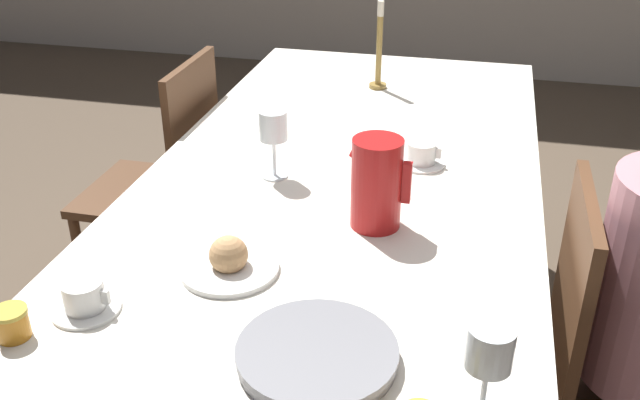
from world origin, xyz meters
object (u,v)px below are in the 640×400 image
(red_pitcher, at_px, (377,183))
(bread_plate, at_px, (229,261))
(candlestick_tall, at_px, (379,56))
(chair_person_side, at_px, (614,374))
(wine_glass_juice, at_px, (489,353))
(chair_opposite, at_px, (165,181))
(teacup_near_person, at_px, (85,298))
(serving_tray, at_px, (317,355))
(jam_jar_amber, at_px, (12,322))
(teacup_across, at_px, (421,155))
(wine_glass_water, at_px, (273,129))

(red_pitcher, height_order, bread_plate, red_pitcher)
(red_pitcher, distance_m, candlestick_tall, 0.96)
(chair_person_side, relative_size, red_pitcher, 4.27)
(chair_person_side, xyz_separation_m, red_pitcher, (-0.56, 0.06, 0.38))
(wine_glass_juice, bearing_deg, red_pitcher, 115.37)
(chair_opposite, xyz_separation_m, bread_plate, (0.56, -0.86, 0.30))
(teacup_near_person, height_order, candlestick_tall, candlestick_tall)
(chair_person_side, distance_m, red_pitcher, 0.68)
(red_pitcher, relative_size, teacup_near_person, 1.61)
(serving_tray, bearing_deg, chair_person_side, 36.13)
(teacup_near_person, bearing_deg, serving_tray, -4.99)
(wine_glass_juice, height_order, jam_jar_amber, wine_glass_juice)
(teacup_near_person, bearing_deg, candlestick_tall, 76.69)
(teacup_across, relative_size, serving_tray, 0.47)
(chair_person_side, distance_m, jam_jar_amber, 1.26)
(serving_tray, bearing_deg, wine_glass_juice, -12.04)
(red_pitcher, height_order, candlestick_tall, candlestick_tall)
(candlestick_tall, bearing_deg, chair_person_side, -54.69)
(bread_plate, relative_size, candlestick_tall, 0.69)
(wine_glass_water, xyz_separation_m, jam_jar_amber, (-0.27, -0.74, -0.10))
(red_pitcher, height_order, wine_glass_water, red_pitcher)
(chair_person_side, relative_size, bread_plate, 4.39)
(bread_plate, bearing_deg, red_pitcher, 44.54)
(jam_jar_amber, bearing_deg, candlestick_tall, 74.51)
(wine_glass_water, relative_size, wine_glass_juice, 1.08)
(chair_opposite, relative_size, wine_glass_water, 4.98)
(red_pitcher, bearing_deg, wine_glass_water, 147.53)
(red_pitcher, bearing_deg, bread_plate, -135.46)
(wine_glass_water, height_order, wine_glass_juice, wine_glass_water)
(teacup_across, distance_m, jam_jar_amber, 1.10)
(wine_glass_juice, bearing_deg, teacup_near_person, 172.32)
(teacup_across, distance_m, serving_tray, 0.84)
(teacup_near_person, distance_m, candlestick_tall, 1.43)
(wine_glass_juice, relative_size, bread_plate, 0.82)
(teacup_across, relative_size, jam_jar_amber, 2.12)
(chair_opposite, bearing_deg, candlestick_tall, -63.16)
(wine_glass_water, height_order, serving_tray, wine_glass_water)
(wine_glass_juice, bearing_deg, chair_opposite, 133.20)
(red_pitcher, bearing_deg, chair_person_side, -6.25)
(chair_person_side, relative_size, candlestick_tall, 3.02)
(serving_tray, xyz_separation_m, jam_jar_amber, (-0.54, -0.06, 0.02))
(teacup_across, bearing_deg, serving_tray, -95.81)
(wine_glass_juice, height_order, serving_tray, wine_glass_juice)
(red_pitcher, relative_size, candlestick_tall, 0.71)
(teacup_across, bearing_deg, chair_opposite, 164.08)
(bread_plate, bearing_deg, serving_tray, -43.69)
(chair_opposite, xyz_separation_m, wine_glass_water, (0.53, -0.42, 0.41))
(teacup_across, bearing_deg, chair_person_side, -39.68)
(chair_person_side, height_order, jam_jar_amber, chair_person_side)
(chair_opposite, relative_size, teacup_across, 6.87)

